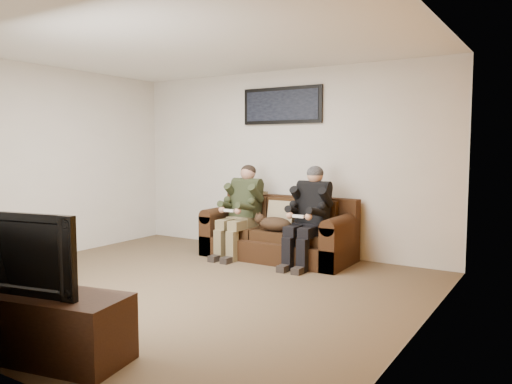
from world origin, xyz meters
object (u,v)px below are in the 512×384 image
Objects in this scene: cat at (274,223)px; television at (28,251)px; person_right at (309,210)px; tv_stand at (31,323)px; person_left at (242,206)px; framed_poster at (282,106)px; sofa at (280,235)px.

television is at bearing -90.05° from cat.
tv_stand is at bearing -97.63° from person_right.
person_right is at bearing 0.02° from person_left.
tv_stand is (0.24, -4.17, -1.86)m from framed_poster.
framed_poster is (-0.24, 0.64, 1.59)m from cat.
person_left is at bearing -179.98° from person_right.
person_left is 0.83× the size of tv_stand.
person_right reaches higher than sofa.
framed_poster reaches higher than person_right.
framed_poster is (0.32, 0.56, 1.40)m from person_left.
tv_stand is (0.56, -3.60, -0.46)m from person_left.
person_left is 0.99× the size of person_right.
television is at bearing -89.43° from sofa.
cat is 0.53× the size of framed_poster.
person_left is 1.92× the size of cat.
television is at bearing -81.20° from person_left.
framed_poster is at bearing 142.03° from person_right.
person_left is 0.60m from cat.
person_left is 1.04m from person_right.
television is (-0.00, -0.00, 0.53)m from tv_stand.
person_left is at bearing -162.03° from sofa.
framed_poster is (-0.20, 0.39, 1.79)m from sofa.
framed_poster reaches higher than television.
television is (0.56, -3.60, 0.07)m from person_left.
framed_poster is 4.57m from tv_stand.
cat is at bearing -170.64° from person_right.
person_left reaches higher than sofa.
sofa is 0.67m from person_left.
person_left reaches higher than cat.
sofa is 1.34× the size of tv_stand.
person_left reaches higher than television.
sofa reaches higher than tv_stand.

